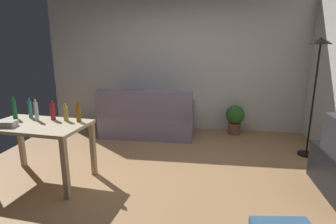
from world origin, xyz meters
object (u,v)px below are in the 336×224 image
(couch, at_px, (148,120))
(bottle_tall, at_px, (30,109))
(book_stack, at_px, (7,124))
(potted_plant, at_px, (235,118))
(torchiere_lamp, at_px, (318,65))
(bottle_green, at_px, (14,109))
(desk, at_px, (38,132))
(bottle_squat, at_px, (66,113))
(bottle_amber, at_px, (78,113))
(bottle_clear, at_px, (36,111))
(bottle_red, at_px, (53,112))

(couch, height_order, bottle_tall, bottle_tall)
(couch, bearing_deg, book_stack, 59.74)
(potted_plant, xyz_separation_m, book_stack, (-2.89, -2.42, 0.47))
(torchiere_lamp, relative_size, bottle_green, 6.37)
(desk, distance_m, bottle_green, 0.52)
(potted_plant, bearing_deg, bottle_tall, -145.14)
(bottle_squat, bearing_deg, desk, -148.52)
(couch, relative_size, bottle_amber, 6.69)
(bottle_amber, bearing_deg, potted_plant, 44.34)
(couch, distance_m, bottle_clear, 2.17)
(desk, relative_size, bottle_squat, 5.64)
(bottle_tall, distance_m, bottle_red, 0.36)
(bottle_tall, bearing_deg, bottle_clear, -36.02)
(torchiere_lamp, height_order, desk, torchiere_lamp)
(potted_plant, distance_m, bottle_tall, 3.54)
(bottle_red, xyz_separation_m, book_stack, (-0.37, -0.36, -0.07))
(couch, distance_m, bottle_amber, 1.93)
(bottle_tall, xyz_separation_m, bottle_squat, (0.54, -0.08, -0.02))
(couch, distance_m, bottle_red, 2.02)
(bottle_clear, height_order, book_stack, bottle_clear)
(couch, distance_m, potted_plant, 1.69)
(bottle_tall, bearing_deg, bottle_green, -155.44)
(bottle_green, bearing_deg, bottle_tall, 24.56)
(torchiere_lamp, relative_size, bottle_squat, 8.09)
(bottle_clear, distance_m, book_stack, 0.36)
(couch, height_order, potted_plant, couch)
(bottle_tall, xyz_separation_m, bottle_amber, (0.72, -0.10, -0.00))
(book_stack, bearing_deg, bottle_green, 113.80)
(book_stack, bearing_deg, torchiere_lamp, 21.06)
(couch, height_order, desk, couch)
(potted_plant, xyz_separation_m, bottle_green, (-3.04, -2.08, 0.56))
(bottle_red, bearing_deg, book_stack, -136.19)
(bottle_squat, xyz_separation_m, bottle_amber, (0.18, -0.02, 0.02))
(desk, bearing_deg, bottle_green, 162.23)
(bottle_green, xyz_separation_m, bottle_clear, (0.34, -0.05, -0.00))
(torchiere_lamp, xyz_separation_m, bottle_red, (-3.55, -1.15, -0.54))
(bottle_green, bearing_deg, bottle_squat, -0.32)
(bottle_tall, relative_size, bottle_amber, 1.00)
(bottle_squat, bearing_deg, torchiere_lamp, 19.23)
(torchiere_lamp, bearing_deg, bottle_green, -164.00)
(book_stack, bearing_deg, bottle_clear, 57.83)
(potted_plant, height_order, book_stack, book_stack)
(torchiere_lamp, relative_size, desk, 1.43)
(bottle_red, bearing_deg, bottle_clear, -161.79)
(torchiere_lamp, xyz_separation_m, desk, (-3.66, -1.35, -0.76))
(bottle_green, relative_size, bottle_clear, 1.02)
(desk, xyz_separation_m, bottle_squat, (0.29, 0.18, 0.21))
(couch, bearing_deg, bottle_clear, 60.06)
(bottle_green, bearing_deg, potted_plant, 34.34)
(bottle_green, height_order, book_stack, bottle_green)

